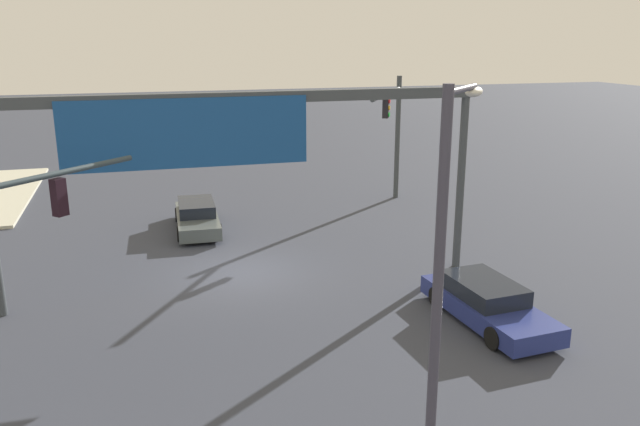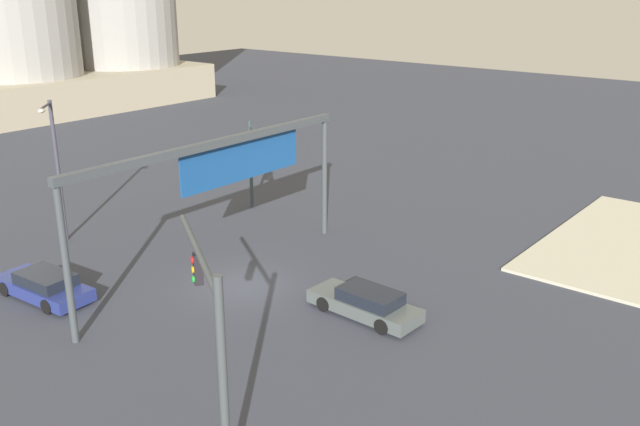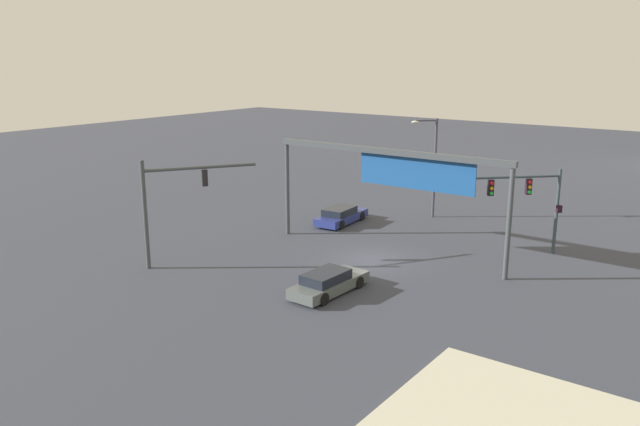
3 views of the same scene
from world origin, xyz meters
name	(u,v)px [view 1 (image 1 of 3)]	position (x,y,z in m)	size (l,w,h in m)	color
ground_plane	(244,273)	(0.00, 0.00, 0.00)	(160.74, 160.74, 0.00)	#353945
traffic_signal_near_corner	(393,121)	(-8.76, -7.57, 4.18)	(3.70, 5.60, 6.27)	#3C4245
streetlamp_curved_arm	(443,258)	(-1.87, 11.40, 4.29)	(1.55, 1.57, 7.41)	#3C3B49
overhead_sign_gantry	(229,133)	(0.56, 1.56, 5.28)	(15.64, 0.43, 6.52)	#3B4147
sedan_car_approaching	(197,217)	(1.04, -5.89, 0.57)	(1.96, 4.89, 1.21)	#4B5352
sedan_car_waiting_far	(487,303)	(-6.27, 5.94, 0.58)	(2.18, 4.96, 1.21)	navy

